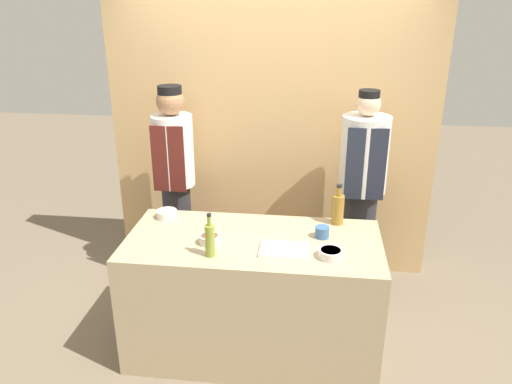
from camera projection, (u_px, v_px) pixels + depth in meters
The scene contains 12 objects.
ground_plane at pixel (253, 346), 3.70m from camera, with size 14.00×14.00×0.00m, color #756651.
cabinet_wall at pixel (271, 141), 4.45m from camera, with size 2.84×0.18×2.40m.
counter at pixel (253, 295), 3.53m from camera, with size 1.73×0.82×0.88m.
sauce_bowl_white at pixel (331, 253), 3.13m from camera, with size 0.16×0.16×0.05m.
sauce_bowl_brown at pixel (210, 239), 3.30m from camera, with size 0.14×0.14×0.06m.
sauce_bowl_yellow at pixel (167, 214), 3.68m from camera, with size 0.15×0.15×0.06m.
cutting_board at pixel (284, 250), 3.21m from camera, with size 0.32×0.22×0.02m.
bottle_vinegar at pixel (338, 208), 3.56m from camera, with size 0.09×0.09×0.30m.
bottle_oil at pixel (210, 239), 3.12m from camera, with size 0.06×0.06×0.29m.
cup_blue at pixel (322, 232), 3.38m from camera, with size 0.10×0.10×0.08m.
chef_left at pixel (175, 179), 4.23m from camera, with size 0.34×0.34×1.75m.
chef_right at pixel (361, 189), 4.06m from camera, with size 0.38×0.38×1.75m.
Camera 1 is at (0.38, -2.98, 2.43)m, focal length 35.00 mm.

